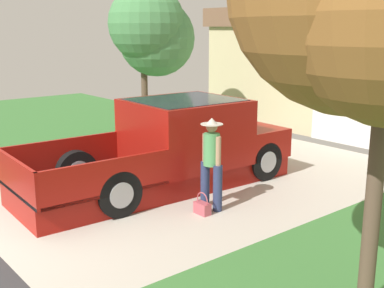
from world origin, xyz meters
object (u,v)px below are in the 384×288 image
at_px(neighbor_tree, 152,31).
at_px(pickup_truck, 178,147).
at_px(handbag, 202,207).
at_px(house_with_garage, 379,66).
at_px(wheeled_trash_bin, 215,114).
at_px(person_with_hat, 211,161).

bearing_deg(neighbor_tree, pickup_truck, -28.64).
height_order(handbag, house_with_garage, house_with_garage).
bearing_deg(handbag, wheeled_trash_bin, 136.17).
xyz_separation_m(neighbor_tree, wheeled_trash_bin, (0.70, 1.73, -2.41)).
distance_m(house_with_garage, wheeled_trash_bin, 5.70).
bearing_deg(house_with_garage, wheeled_trash_bin, -113.81).
height_order(pickup_truck, neighbor_tree, neighbor_tree).
height_order(neighbor_tree, wheeled_trash_bin, neighbor_tree).
bearing_deg(house_with_garage, neighbor_tree, -113.36).
bearing_deg(neighbor_tree, person_with_hat, -25.37).
xyz_separation_m(pickup_truck, house_with_garage, (-0.94, 8.93, 1.12)).
bearing_deg(wheeled_trash_bin, handbag, -43.83).
height_order(person_with_hat, wheeled_trash_bin, person_with_hat).
bearing_deg(pickup_truck, house_with_garage, 98.45).
relative_size(handbag, wheeled_trash_bin, 0.36).
distance_m(pickup_truck, handbag, 1.85).
bearing_deg(neighbor_tree, house_with_garage, 66.64).
distance_m(person_with_hat, house_with_garage, 9.71).
bearing_deg(person_with_hat, pickup_truck, -16.70).
height_order(person_with_hat, neighbor_tree, neighbor_tree).
xyz_separation_m(pickup_truck, handbag, (1.58, -0.72, -0.64)).
distance_m(person_with_hat, neighbor_tree, 6.29).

